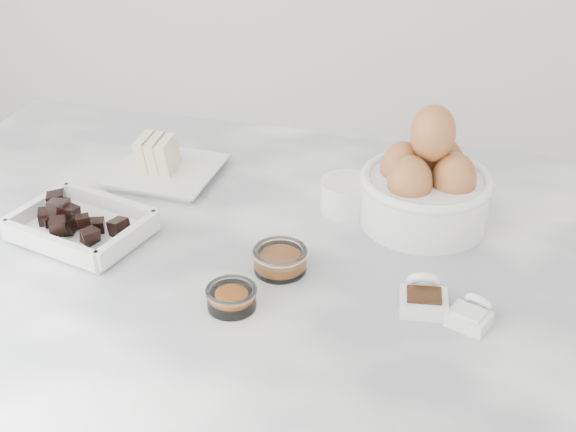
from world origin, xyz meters
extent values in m
cube|color=white|center=(0.00, 0.00, 0.92)|extent=(1.20, 0.80, 0.04)
cube|color=white|center=(-0.27, -0.04, 0.95)|extent=(0.20, 0.17, 0.01)
cube|color=white|center=(-0.22, 0.17, 0.95)|extent=(0.15, 0.15, 0.01)
cube|color=white|center=(-0.22, 0.17, 0.95)|extent=(0.16, 0.16, 0.00)
cylinder|color=white|center=(0.08, 0.14, 0.96)|extent=(0.08, 0.08, 0.05)
cylinder|color=white|center=(0.08, 0.14, 0.98)|extent=(0.07, 0.07, 0.01)
cylinder|color=white|center=(0.20, 0.13, 0.98)|extent=(0.18, 0.18, 0.07)
torus|color=white|center=(0.20, 0.13, 1.01)|extent=(0.19, 0.19, 0.02)
ellipsoid|color=#A85936|center=(0.24, 0.14, 1.02)|extent=(0.06, 0.06, 0.08)
ellipsoid|color=#A85936|center=(0.16, 0.13, 1.02)|extent=(0.06, 0.06, 0.08)
ellipsoid|color=#A85936|center=(0.20, 0.17, 1.02)|extent=(0.06, 0.06, 0.08)
ellipsoid|color=#A85936|center=(0.19, 0.09, 1.02)|extent=(0.06, 0.06, 0.08)
ellipsoid|color=#A85936|center=(0.20, 0.13, 1.08)|extent=(0.06, 0.06, 0.08)
cylinder|color=white|center=(0.03, -0.04, 0.95)|extent=(0.07, 0.07, 0.03)
torus|color=white|center=(0.03, -0.04, 0.97)|extent=(0.07, 0.07, 0.01)
cylinder|color=orange|center=(0.03, -0.04, 0.95)|extent=(0.05, 0.05, 0.01)
cylinder|color=white|center=(-0.01, -0.14, 0.95)|extent=(0.06, 0.06, 0.03)
torus|color=white|center=(-0.01, -0.14, 0.96)|extent=(0.07, 0.07, 0.01)
ellipsoid|color=orange|center=(-0.01, -0.14, 0.95)|extent=(0.04, 0.04, 0.02)
cube|color=white|center=(0.22, -0.08, 0.95)|extent=(0.06, 0.06, 0.02)
cube|color=black|center=(0.22, -0.08, 0.96)|extent=(0.05, 0.04, 0.00)
torus|color=white|center=(0.22, -0.05, 0.96)|extent=(0.05, 0.04, 0.04)
cube|color=white|center=(0.28, -0.10, 0.95)|extent=(0.06, 0.05, 0.02)
cube|color=white|center=(0.28, -0.10, 0.96)|extent=(0.04, 0.04, 0.00)
torus|color=white|center=(0.29, -0.07, 0.96)|extent=(0.04, 0.04, 0.03)
camera|label=1|loc=(0.27, -0.89, 1.55)|focal=50.00mm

